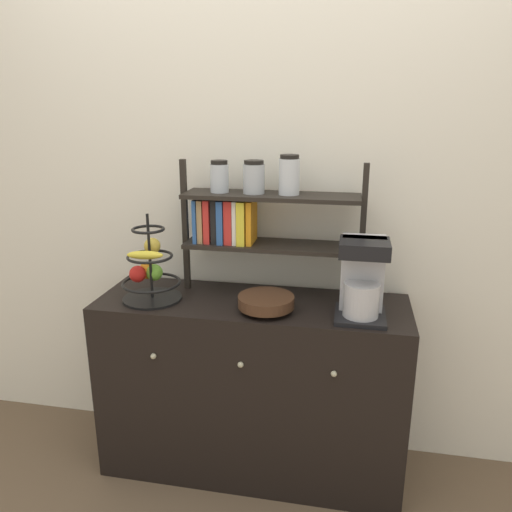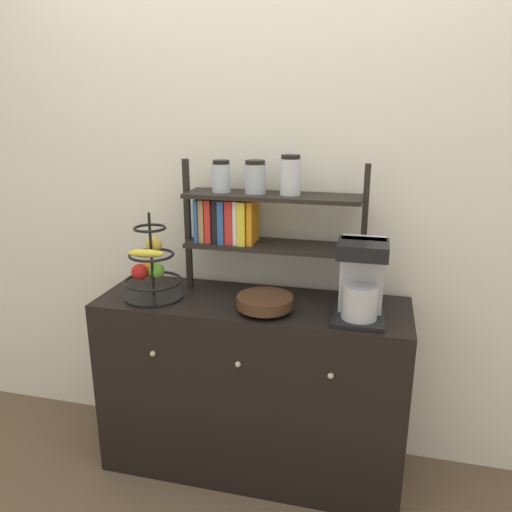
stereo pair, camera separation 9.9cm
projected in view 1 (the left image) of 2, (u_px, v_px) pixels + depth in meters
ground_plane at (242, 496)px, 2.16m from camera, size 12.00×12.00×0.00m
wall_back at (263, 180)px, 2.23m from camera, size 7.00×0.05×2.60m
sideboard at (252, 386)px, 2.24m from camera, size 1.33×0.45×0.82m
coffee_maker at (362, 279)px, 1.93m from camera, size 0.20×0.21×0.32m
fruit_stand at (150, 271)px, 2.12m from camera, size 0.25×0.25×0.38m
wooden_bowl at (266, 302)px, 2.01m from camera, size 0.23×0.23×0.06m
shelf_hutch at (250, 212)px, 2.13m from camera, size 0.79×0.20×0.61m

